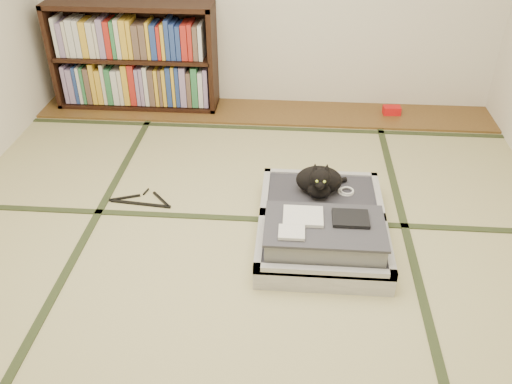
{
  "coord_description": "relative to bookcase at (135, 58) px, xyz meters",
  "views": [
    {
      "loc": [
        0.26,
        -2.42,
        2.11
      ],
      "look_at": [
        0.05,
        0.35,
        0.25
      ],
      "focal_mm": 38.0,
      "sensor_mm": 36.0,
      "label": 1
    }
  ],
  "objects": [
    {
      "name": "cat",
      "position": [
        1.59,
        -1.56,
        -0.2
      ],
      "size": [
        0.34,
        0.34,
        0.28
      ],
      "color": "black",
      "rests_on": "suitcase"
    },
    {
      "name": "suitcase",
      "position": [
        1.61,
        -1.85,
        -0.34
      ],
      "size": [
        0.77,
        1.03,
        0.3
      ],
      "color": "silver",
      "rests_on": "floor"
    },
    {
      "name": "cable_coil",
      "position": [
        1.77,
        -1.53,
        -0.29
      ],
      "size": [
        0.11,
        0.11,
        0.03
      ],
      "color": "white",
      "rests_on": "suitcase"
    },
    {
      "name": "tatami_borders",
      "position": [
        1.15,
        -1.57,
        -0.45
      ],
      "size": [
        4.0,
        4.5,
        0.01
      ],
      "color": "#2D381E",
      "rests_on": "ground"
    },
    {
      "name": "bookcase",
      "position": [
        0.0,
        0.0,
        0.0
      ],
      "size": [
        1.43,
        0.33,
        0.92
      ],
      "color": "black",
      "rests_on": "wood_strip"
    },
    {
      "name": "wood_strip",
      "position": [
        1.15,
        -0.07,
        -0.44
      ],
      "size": [
        4.0,
        0.5,
        0.02
      ],
      "primitive_type": "cube",
      "color": "brown",
      "rests_on": "ground"
    },
    {
      "name": "red_item",
      "position": [
        2.27,
        -0.04,
        -0.4
      ],
      "size": [
        0.16,
        0.1,
        0.07
      ],
      "primitive_type": "cube",
      "rotation": [
        0.0,
        0.0,
        0.06
      ],
      "color": "red",
      "rests_on": "wood_strip"
    },
    {
      "name": "hanger",
      "position": [
        0.4,
        -1.53,
        -0.44
      ],
      "size": [
        0.44,
        0.22,
        0.01
      ],
      "color": "black",
      "rests_on": "floor"
    },
    {
      "name": "room_shell",
      "position": [
        1.15,
        -2.07,
        1.01
      ],
      "size": [
        4.5,
        4.5,
        4.5
      ],
      "color": "white",
      "rests_on": "ground"
    },
    {
      "name": "floor",
      "position": [
        1.15,
        -2.07,
        -0.45
      ],
      "size": [
        4.5,
        4.5,
        0.0
      ],
      "primitive_type": "plane",
      "color": "#C0B780",
      "rests_on": "ground"
    }
  ]
}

